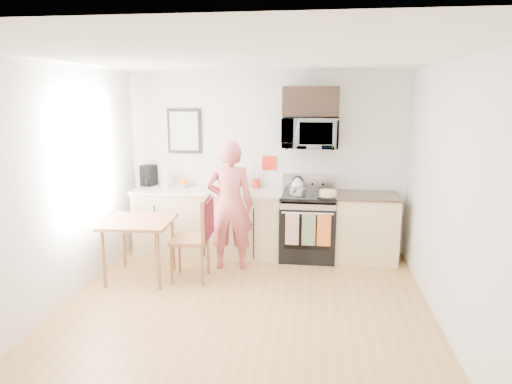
# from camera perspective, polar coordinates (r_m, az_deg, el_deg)

# --- Properties ---
(floor) EXTENTS (4.60, 4.60, 0.00)m
(floor) POSITION_cam_1_polar(r_m,az_deg,el_deg) (4.86, -1.89, -15.81)
(floor) COLOR #A3763F
(floor) RESTS_ON ground
(back_wall) EXTENTS (4.00, 0.04, 2.60)m
(back_wall) POSITION_cam_1_polar(r_m,az_deg,el_deg) (6.64, 1.24, 3.67)
(back_wall) COLOR beige
(back_wall) RESTS_ON floor
(front_wall) EXTENTS (4.00, 0.04, 2.60)m
(front_wall) POSITION_cam_1_polar(r_m,az_deg,el_deg) (2.28, -11.77, -13.44)
(front_wall) COLOR beige
(front_wall) RESTS_ON floor
(left_wall) EXTENTS (0.04, 4.60, 2.60)m
(left_wall) POSITION_cam_1_polar(r_m,az_deg,el_deg) (5.12, -24.68, 0.03)
(left_wall) COLOR beige
(left_wall) RESTS_ON floor
(right_wall) EXTENTS (0.04, 4.60, 2.60)m
(right_wall) POSITION_cam_1_polar(r_m,az_deg,el_deg) (4.53, 23.81, -1.34)
(right_wall) COLOR beige
(right_wall) RESTS_ON floor
(ceiling) EXTENTS (4.00, 4.60, 0.04)m
(ceiling) POSITION_cam_1_polar(r_m,az_deg,el_deg) (4.30, -2.14, 16.45)
(ceiling) COLOR white
(ceiling) RESTS_ON back_wall
(window) EXTENTS (0.06, 1.40, 1.50)m
(window) POSITION_cam_1_polar(r_m,az_deg,el_deg) (5.74, -20.40, 4.11)
(window) COLOR silver
(window) RESTS_ON left_wall
(cabinet_left) EXTENTS (2.10, 0.60, 0.90)m
(cabinet_left) POSITION_cam_1_polar(r_m,az_deg,el_deg) (6.67, -5.94, -3.84)
(cabinet_left) COLOR #D1BB86
(cabinet_left) RESTS_ON floor
(countertop_left) EXTENTS (2.14, 0.64, 0.04)m
(countertop_left) POSITION_cam_1_polar(r_m,az_deg,el_deg) (6.55, -6.03, 0.12)
(countertop_left) COLOR beige
(countertop_left) RESTS_ON cabinet_left
(cabinet_right) EXTENTS (0.84, 0.60, 0.90)m
(cabinet_right) POSITION_cam_1_polar(r_m,az_deg,el_deg) (6.53, 13.52, -4.45)
(cabinet_right) COLOR #D1BB86
(cabinet_right) RESTS_ON floor
(countertop_right) EXTENTS (0.88, 0.64, 0.04)m
(countertop_right) POSITION_cam_1_polar(r_m,az_deg,el_deg) (6.42, 13.72, -0.42)
(countertop_right) COLOR black
(countertop_right) RESTS_ON cabinet_right
(range) EXTENTS (0.76, 0.70, 1.16)m
(range) POSITION_cam_1_polar(r_m,az_deg,el_deg) (6.47, 6.46, -4.46)
(range) COLOR black
(range) RESTS_ON floor
(microwave) EXTENTS (0.76, 0.51, 0.42)m
(microwave) POSITION_cam_1_polar(r_m,az_deg,el_deg) (6.33, 6.76, 7.37)
(microwave) COLOR #AAAAAF
(microwave) RESTS_ON back_wall
(upper_cabinet) EXTENTS (0.76, 0.35, 0.40)m
(upper_cabinet) POSITION_cam_1_polar(r_m,az_deg,el_deg) (6.36, 6.86, 11.18)
(upper_cabinet) COLOR black
(upper_cabinet) RESTS_ON back_wall
(wall_art) EXTENTS (0.50, 0.04, 0.65)m
(wall_art) POSITION_cam_1_polar(r_m,az_deg,el_deg) (6.80, -8.95, 7.54)
(wall_art) COLOR black
(wall_art) RESTS_ON back_wall
(wall_trivet) EXTENTS (0.20, 0.02, 0.20)m
(wall_trivet) POSITION_cam_1_polar(r_m,az_deg,el_deg) (6.62, 1.66, 3.64)
(wall_trivet) COLOR red
(wall_trivet) RESTS_ON back_wall
(person) EXTENTS (0.67, 0.48, 1.71)m
(person) POSITION_cam_1_polar(r_m,az_deg,el_deg) (5.96, -3.30, -1.68)
(person) COLOR #B53231
(person) RESTS_ON floor
(dining_table) EXTENTS (0.80, 0.80, 0.75)m
(dining_table) POSITION_cam_1_polar(r_m,az_deg,el_deg) (5.84, -14.45, -4.25)
(dining_table) COLOR brown
(dining_table) RESTS_ON floor
(chair) EXTENTS (0.51, 0.46, 1.06)m
(chair) POSITION_cam_1_polar(r_m,az_deg,el_deg) (5.64, -6.84, -4.36)
(chair) COLOR brown
(chair) RESTS_ON floor
(knife_block) EXTENTS (0.13, 0.15, 0.20)m
(knife_block) POSITION_cam_1_polar(r_m,az_deg,el_deg) (6.57, -3.21, 1.23)
(knife_block) COLOR brown
(knife_block) RESTS_ON countertop_left
(utensil_crock) EXTENTS (0.11, 0.11, 0.33)m
(utensil_crock) POSITION_cam_1_polar(r_m,az_deg,el_deg) (6.62, 0.02, 1.63)
(utensil_crock) COLOR red
(utensil_crock) RESTS_ON countertop_left
(fruit_bowl) EXTENTS (0.28, 0.28, 0.10)m
(fruit_bowl) POSITION_cam_1_polar(r_m,az_deg,el_deg) (6.81, -9.09, 0.99)
(fruit_bowl) COLOR white
(fruit_bowl) RESTS_ON countertop_left
(milk_carton) EXTENTS (0.13, 0.13, 0.26)m
(milk_carton) POSITION_cam_1_polar(r_m,az_deg,el_deg) (6.76, -11.35, 1.62)
(milk_carton) COLOR tan
(milk_carton) RESTS_ON countertop_left
(coffee_maker) EXTENTS (0.22, 0.28, 0.30)m
(coffee_maker) POSITION_cam_1_polar(r_m,az_deg,el_deg) (6.98, -13.29, 1.96)
(coffee_maker) COLOR black
(coffee_maker) RESTS_ON countertop_left
(bread_bag) EXTENTS (0.27, 0.13, 0.10)m
(bread_bag) POSITION_cam_1_polar(r_m,az_deg,el_deg) (6.35, -3.99, 0.42)
(bread_bag) COLOR #D6BD70
(bread_bag) RESTS_ON countertop_left
(cake) EXTENTS (0.28, 0.28, 0.09)m
(cake) POSITION_cam_1_polar(r_m,az_deg,el_deg) (6.18, 8.99, -0.23)
(cake) COLOR black
(cake) RESTS_ON range
(kettle) EXTENTS (0.17, 0.17, 0.22)m
(kettle) POSITION_cam_1_polar(r_m,az_deg,el_deg) (6.50, 5.20, 0.92)
(kettle) COLOR white
(kettle) RESTS_ON range
(pot) EXTENTS (0.21, 0.36, 0.11)m
(pot) POSITION_cam_1_polar(r_m,az_deg,el_deg) (6.22, 5.22, 0.03)
(pot) COLOR #AAAAAF
(pot) RESTS_ON range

